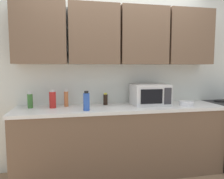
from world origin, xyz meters
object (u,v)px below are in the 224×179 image
(bottle_blue_cleaner, at_px, (86,101))
(bowl_ceramic_small, at_px, (186,103))
(bottle_soy_dark, at_px, (105,99))
(bottle_spice_jar, at_px, (66,98))
(bottle_red_sauce, at_px, (53,99))
(bottle_green_oil, at_px, (30,100))
(microwave, at_px, (150,95))

(bottle_blue_cleaner, distance_m, bowl_ceramic_small, 1.33)
(bottle_soy_dark, bearing_deg, bottle_spice_jar, -176.96)
(bottle_blue_cleaner, xyz_separation_m, bottle_spice_jar, (-0.24, 0.32, -0.00))
(bottle_red_sauce, bearing_deg, bowl_ceramic_small, -6.22)
(bottle_green_oil, bearing_deg, bowl_ceramic_small, -6.68)
(bottle_red_sauce, xyz_separation_m, bottle_green_oil, (-0.28, 0.05, -0.01))
(bottle_red_sauce, distance_m, bottle_soy_dark, 0.70)
(bottle_blue_cleaner, bearing_deg, bowl_ceramic_small, 2.65)
(bottle_spice_jar, bearing_deg, bottle_green_oil, -177.29)
(bottle_green_oil, height_order, bowl_ceramic_small, bottle_green_oil)
(bottle_spice_jar, xyz_separation_m, bottle_soy_dark, (0.52, 0.03, -0.03))
(bottle_spice_jar, height_order, bowl_ceramic_small, bottle_spice_jar)
(bottle_red_sauce, bearing_deg, microwave, -1.55)
(microwave, distance_m, bowl_ceramic_small, 0.49)
(bottle_blue_cleaner, distance_m, bottle_red_sauce, 0.47)
(bottle_blue_cleaner, bearing_deg, bottle_red_sauce, 148.22)
(bowl_ceramic_small, bearing_deg, bottle_blue_cleaner, -177.35)
(bottle_spice_jar, bearing_deg, microwave, -5.24)
(bottle_blue_cleaner, xyz_separation_m, bottle_soy_dark, (0.29, 0.34, -0.03))
(bottle_spice_jar, distance_m, bottle_soy_dark, 0.52)
(bottle_soy_dark, bearing_deg, bottle_red_sauce, -172.14)
(bottle_red_sauce, bearing_deg, bottle_soy_dark, 7.86)
(bottle_red_sauce, relative_size, bowl_ceramic_small, 1.25)
(bottle_spice_jar, bearing_deg, bottle_soy_dark, 3.04)
(microwave, xyz_separation_m, bottle_green_oil, (-1.55, 0.08, -0.04))
(bottle_green_oil, height_order, bottle_soy_dark, bottle_green_oil)
(bottle_blue_cleaner, distance_m, bottle_soy_dark, 0.45)
(bottle_soy_dark, bearing_deg, bottle_green_oil, -177.11)
(microwave, relative_size, bottle_soy_dark, 2.98)
(bottle_spice_jar, bearing_deg, bowl_ceramic_small, -9.30)
(microwave, height_order, bowl_ceramic_small, microwave)
(microwave, height_order, bottle_spice_jar, microwave)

